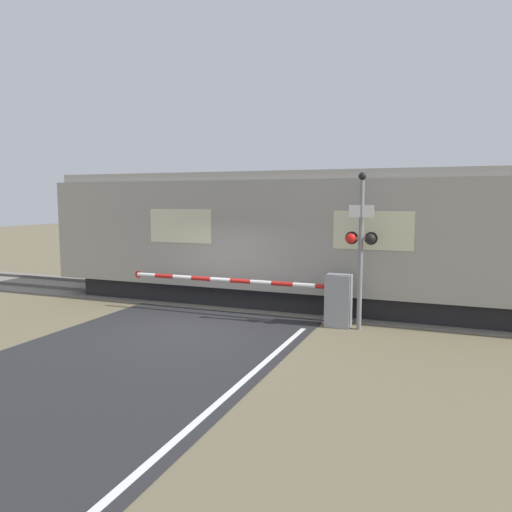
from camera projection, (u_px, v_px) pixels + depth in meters
name	position (u px, v px, depth m)	size (l,w,h in m)	color
ground_plane	(190.00, 330.00, 11.82)	(80.00, 80.00, 0.00)	#6B6047
track_bed	(248.00, 300.00, 15.18)	(36.00, 3.20, 0.13)	slate
train	(380.00, 240.00, 13.55)	(19.59, 2.84, 3.82)	black
crossing_barrier	(319.00, 297.00, 12.22)	(6.12, 0.44, 1.27)	gray
signal_post	(361.00, 242.00, 11.60)	(0.75, 0.26, 3.69)	gray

